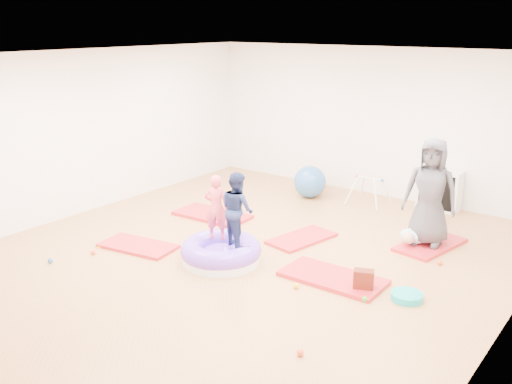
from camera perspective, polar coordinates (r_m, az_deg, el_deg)
The scene contains 19 objects.
room at distance 7.76m, azimuth -1.33°, elevation 3.02°, with size 7.01×8.01×2.81m.
gym_mat_front_left at distance 8.71m, azimuth -11.71°, elevation -5.31°, with size 1.14×0.57×0.05m, color red.
gym_mat_mid_left at distance 9.87m, azimuth -4.40°, elevation -2.30°, with size 1.31×0.65×0.05m, color red.
gym_mat_center_back at distance 8.84m, azimuth 4.60°, elevation -4.65°, with size 1.10×0.55×0.05m, color red.
gym_mat_right at distance 7.58m, azimuth 7.68°, elevation -8.51°, with size 1.34×0.67×0.06m, color red.
gym_mat_rear_right at distance 8.96m, azimuth 17.01°, elevation -5.07°, with size 1.18×0.59×0.05m, color red.
inflatable_cushion at distance 8.02m, azimuth -3.51°, elevation -6.04°, with size 1.13×1.13×0.36m.
child_pink at distance 7.96m, azimuth -4.01°, elevation -1.18°, with size 0.34×0.22×0.94m, color #FF4E62.
child_navy at distance 7.71m, azimuth -1.89°, elevation -1.38°, with size 0.50×0.39×1.03m, color navy.
adult_caregiver at distance 8.69m, azimuth 17.06°, elevation -0.01°, with size 0.78×0.51×1.59m, color #3F3F47.
infant at distance 8.81m, azimuth 15.31°, elevation -4.30°, with size 0.39×0.39×0.23m.
ball_pit_balls at distance 7.39m, azimuth -0.55°, elevation -8.95°, with size 4.45×3.26×0.07m.
exercise_ball_blue at distance 10.89m, azimuth 5.41°, elevation 1.03°, with size 0.62×0.62×0.62m, color #2B5DA0.
exercise_ball_orange at distance 11.37m, azimuth 5.82°, elevation 1.14°, with size 0.40×0.40×0.40m, color orange.
infant_play_gym at distance 10.59m, azimuth 11.23°, elevation 0.55°, with size 0.67×0.64×0.52m.
cube_shelf at distance 10.63m, azimuth 17.87°, elevation 0.21°, with size 0.72×0.36×0.72m.
balance_disc at distance 7.24m, azimuth 14.83°, elevation -10.05°, with size 0.39×0.39×0.09m, color #11AEB0.
backpack at distance 7.28m, azimuth 10.71°, elevation -8.74°, with size 0.25×0.15×0.29m, color maroon.
yellow_toy at distance 8.89m, azimuth -15.07°, elevation -5.15°, with size 0.18×0.18×0.03m, color #FBB508.
Camera 1 is at (4.66, -5.93, 3.24)m, focal length 40.00 mm.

